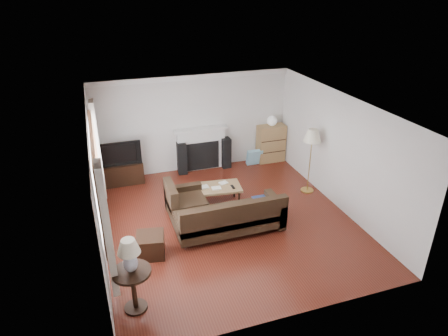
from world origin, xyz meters
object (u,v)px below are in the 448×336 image
object	(u,v)px
coffee_table	(215,195)
side_table	(134,290)
floor_lamp	(310,161)
bookshelf	(271,143)
sectional_sofa	(229,215)
tv_stand	(121,173)

from	to	relation	value
coffee_table	side_table	size ratio (longest dim) A/B	1.55
floor_lamp	side_table	bearing A→B (deg)	-150.17
bookshelf	sectional_sofa	world-z (taller)	bookshelf
tv_stand	side_table	bearing A→B (deg)	-92.77
sectional_sofa	floor_lamp	size ratio (longest dim) A/B	1.49
sectional_sofa	floor_lamp	bearing A→B (deg)	23.17
bookshelf	floor_lamp	xyz separation A→B (m)	(0.12, -1.88, 0.26)
floor_lamp	coffee_table	bearing A→B (deg)	177.17
floor_lamp	side_table	world-z (taller)	floor_lamp
bookshelf	floor_lamp	size ratio (longest dim) A/B	0.66
floor_lamp	side_table	size ratio (longest dim) A/B	2.15
sectional_sofa	coffee_table	distance (m)	1.12
coffee_table	floor_lamp	size ratio (longest dim) A/B	0.72
tv_stand	floor_lamp	bearing A→B (deg)	-23.75
bookshelf	sectional_sofa	xyz separation A→B (m)	(-2.20, -2.87, -0.14)
floor_lamp	tv_stand	bearing A→B (deg)	156.25
floor_lamp	side_table	distance (m)	5.05
tv_stand	coffee_table	bearing A→B (deg)	-42.23
bookshelf	side_table	bearing A→B (deg)	-134.11
coffee_table	floor_lamp	world-z (taller)	floor_lamp
tv_stand	side_table	xyz separation A→B (m)	(-0.21, -4.33, 0.10)
coffee_table	side_table	world-z (taller)	side_table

